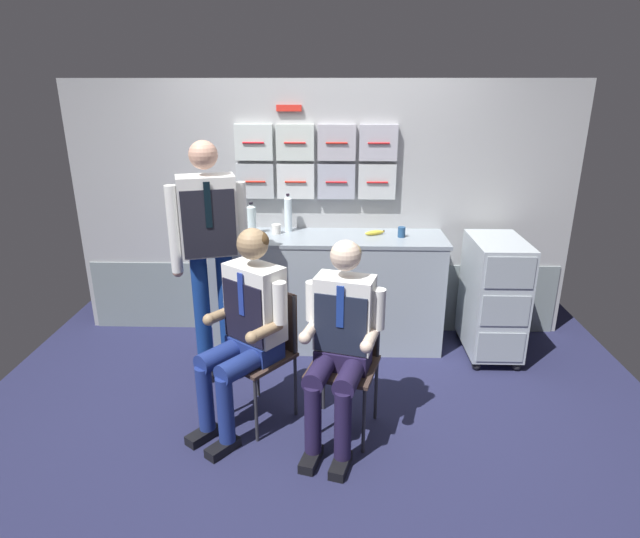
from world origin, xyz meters
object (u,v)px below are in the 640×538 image
(crew_member_right, at_px, (341,336))
(crew_member_standing, at_px, (209,240))
(folding_chair_left, at_px, (265,339))
(service_trolley, at_px, (493,295))
(paper_cup_tan, at_px, (402,232))
(folding_chair_right, at_px, (347,348))
(snack_banana, at_px, (375,233))
(water_bottle_short, at_px, (288,214))
(crew_member_left, at_px, (246,322))

(crew_member_right, relative_size, crew_member_standing, 0.72)
(folding_chair_left, distance_m, crew_member_right, 0.57)
(service_trolley, height_order, paper_cup_tan, paper_cup_tan)
(crew_member_standing, height_order, paper_cup_tan, crew_member_standing)
(service_trolley, height_order, crew_member_right, crew_member_right)
(folding_chair_right, bearing_deg, snack_banana, 78.38)
(crew_member_standing, relative_size, water_bottle_short, 5.59)
(crew_member_left, height_order, paper_cup_tan, crew_member_left)
(folding_chair_left, height_order, crew_member_standing, crew_member_standing)
(crew_member_left, bearing_deg, paper_cup_tan, 46.59)
(crew_member_right, bearing_deg, service_trolley, 42.17)
(folding_chair_left, relative_size, crew_member_right, 0.68)
(folding_chair_right, bearing_deg, paper_cup_tan, 68.00)
(crew_member_right, xyz_separation_m, crew_member_standing, (-0.93, 0.75, 0.36))
(paper_cup_tan, bearing_deg, snack_banana, 166.48)
(folding_chair_left, height_order, paper_cup_tan, paper_cup_tan)
(folding_chair_right, xyz_separation_m, crew_member_right, (-0.04, -0.16, 0.16))
(crew_member_standing, xyz_separation_m, snack_banana, (1.21, 0.58, -0.10))
(folding_chair_left, distance_m, snack_banana, 1.38)
(folding_chair_right, xyz_separation_m, water_bottle_short, (-0.47, 1.27, 0.56))
(folding_chair_right, height_order, paper_cup_tan, paper_cup_tan)
(service_trolley, relative_size, snack_banana, 5.66)
(folding_chair_right, relative_size, paper_cup_tan, 10.49)
(crew_member_left, bearing_deg, service_trolley, 28.41)
(crew_member_right, xyz_separation_m, paper_cup_tan, (0.49, 1.27, 0.29))
(service_trolley, height_order, crew_member_left, crew_member_left)
(crew_member_right, bearing_deg, crew_member_standing, 141.13)
(folding_chair_left, bearing_deg, snack_banana, 54.14)
(folding_chair_right, xyz_separation_m, crew_member_standing, (-0.97, 0.59, 0.52))
(folding_chair_right, xyz_separation_m, snack_banana, (0.24, 1.17, 0.43))
(crew_member_right, relative_size, paper_cup_tan, 15.36)
(water_bottle_short, xyz_separation_m, paper_cup_tan, (0.92, -0.15, -0.11))
(water_bottle_short, bearing_deg, paper_cup_tan, -9.42)
(service_trolley, xyz_separation_m, folding_chair_left, (-1.71, -0.85, 0.02))
(crew_member_left, relative_size, crew_member_right, 1.03)
(folding_chair_left, xyz_separation_m, water_bottle_short, (0.06, 1.17, 0.56))
(paper_cup_tan, bearing_deg, crew_member_right, -111.25)
(folding_chair_right, bearing_deg, service_trolley, 38.91)
(crew_member_left, xyz_separation_m, snack_banana, (0.87, 1.19, 0.24))
(crew_member_left, height_order, crew_member_standing, crew_member_standing)
(crew_member_right, bearing_deg, crew_member_left, 167.18)
(paper_cup_tan, bearing_deg, folding_chair_right, -112.00)
(crew_member_right, distance_m, water_bottle_short, 1.54)
(folding_chair_left, xyz_separation_m, folding_chair_right, (0.53, -0.10, 0.00))
(folding_chair_right, bearing_deg, crew_member_left, -177.83)
(folding_chair_right, distance_m, crew_member_right, 0.23)
(crew_member_right, relative_size, snack_banana, 7.36)
(water_bottle_short, bearing_deg, snack_banana, -8.18)
(crew_member_left, distance_m, folding_chair_right, 0.65)
(folding_chair_left, bearing_deg, crew_member_standing, 132.13)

